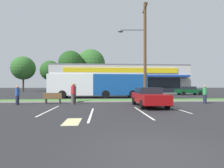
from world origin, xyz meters
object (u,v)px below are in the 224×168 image
at_px(car_3, 75,91).
at_px(city_bus, 98,84).
at_px(utility_pole, 144,48).
at_px(pedestrian_near_bench, 17,95).
at_px(car_0, 189,91).
at_px(car_1, 125,91).
at_px(pedestrian_by_pole, 74,93).
at_px(car_4, 149,97).
at_px(pedestrian_mid, 73,94).
at_px(pedestrian_far, 205,94).
at_px(bus_stop_bench, 53,98).

bearing_deg(car_3, city_bus, -55.87).
height_order(utility_pole, pedestrian_near_bench, utility_pole).
distance_m(utility_pole, pedestrian_near_bench, 12.82).
relative_size(car_0, car_1, 1.07).
xyz_separation_m(utility_pole, pedestrian_by_pole, (-7.00, -1.86, -4.66)).
bearing_deg(car_3, car_4, -63.41).
xyz_separation_m(car_1, pedestrian_mid, (-6.33, -13.65, 0.15)).
relative_size(city_bus, car_0, 2.78).
xyz_separation_m(pedestrian_near_bench, pedestrian_far, (16.05, 0.02, 0.03)).
height_order(car_3, pedestrian_near_bench, pedestrian_near_bench).
bearing_deg(utility_pole, car_3, 129.52).
relative_size(car_4, pedestrian_mid, 2.57).
bearing_deg(car_3, pedestrian_by_pole, -82.02).
height_order(pedestrian_by_pole, pedestrian_mid, pedestrian_by_pole).
bearing_deg(car_3, bus_stop_bench, -90.30).
relative_size(car_1, car_4, 0.92).
relative_size(car_0, pedestrian_mid, 2.54).
xyz_separation_m(bus_stop_bench, pedestrian_near_bench, (-2.60, -1.02, 0.29)).
height_order(pedestrian_near_bench, pedestrian_far, pedestrian_far).
distance_m(city_bus, car_4, 10.89).
bearing_deg(pedestrian_by_pole, car_3, 86.73).
height_order(car_0, car_4, car_4).
bearing_deg(car_1, car_3, -2.21).
bearing_deg(car_0, car_3, 179.79).
distance_m(car_1, pedestrian_by_pole, 13.76).
distance_m(city_bus, car_0, 16.34).
height_order(city_bus, pedestrian_by_pole, city_bus).
height_order(utility_pole, car_0, utility_pole).
bearing_deg(utility_pole, bus_stop_bench, -165.07).
xyz_separation_m(pedestrian_near_bench, pedestrian_mid, (4.54, 0.01, 0.11)).
relative_size(car_0, car_3, 1.06).
bearing_deg(city_bus, car_0, -161.13).
xyz_separation_m(car_1, pedestrian_by_pole, (-6.46, -12.15, 0.15)).
height_order(car_1, pedestrian_by_pole, pedestrian_by_pole).
height_order(bus_stop_bench, car_4, car_4).
distance_m(utility_pole, bus_stop_bench, 10.44).
relative_size(bus_stop_bench, pedestrian_near_bench, 1.01).
bearing_deg(pedestrian_near_bench, car_4, -67.43).
relative_size(pedestrian_by_pole, pedestrian_far, 1.09).
bearing_deg(car_0, car_1, -178.71).
relative_size(pedestrian_by_pole, pedestrian_mid, 1.00).
bearing_deg(car_4, pedestrian_near_bench, -99.37).
bearing_deg(car_3, pedestrian_mid, -82.36).
relative_size(utility_pole, pedestrian_mid, 5.79).
distance_m(car_0, pedestrian_far, 15.03).
height_order(car_0, pedestrian_far, pedestrian_far).
bearing_deg(bus_stop_bench, car_1, -123.21).
bearing_deg(pedestrian_far, utility_pole, 149.76).
height_order(pedestrian_near_bench, pedestrian_by_pole, pedestrian_by_pole).
bearing_deg(bus_stop_bench, utility_pole, -165.07).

